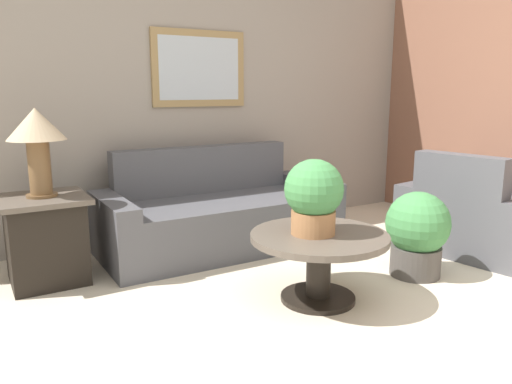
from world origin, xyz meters
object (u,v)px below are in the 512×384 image
(coffee_table, at_px, (319,252))
(side_table, at_px, (46,239))
(potted_plant_on_table, at_px, (314,195))
(couch_main, at_px, (219,216))
(table_lamp, at_px, (37,134))
(potted_plant_floor, at_px, (417,232))
(armchair, at_px, (480,218))

(coffee_table, distance_m, side_table, 1.87)
(potted_plant_on_table, bearing_deg, side_table, 139.25)
(couch_main, distance_m, table_lamp, 1.57)
(couch_main, height_order, potted_plant_floor, couch_main)
(couch_main, height_order, armchair, same)
(side_table, bearing_deg, couch_main, 3.73)
(coffee_table, bearing_deg, side_table, 139.48)
(couch_main, xyz_separation_m, potted_plant_floor, (0.92, -1.31, 0.05))
(couch_main, distance_m, armchair, 2.18)
(couch_main, bearing_deg, side_table, -176.27)
(table_lamp, bearing_deg, couch_main, 3.73)
(coffee_table, xyz_separation_m, table_lamp, (-1.42, 1.21, 0.71))
(side_table, height_order, table_lamp, table_lamp)
(couch_main, bearing_deg, armchair, -32.01)
(table_lamp, bearing_deg, armchair, -18.32)
(side_table, bearing_deg, potted_plant_on_table, -40.75)
(potted_plant_on_table, bearing_deg, potted_plant_floor, -1.93)
(couch_main, xyz_separation_m, coffee_table, (0.05, -1.30, 0.05))
(potted_plant_floor, bearing_deg, coffee_table, 179.33)
(armchair, bearing_deg, potted_plant_on_table, 84.93)
(side_table, relative_size, table_lamp, 1.02)
(coffee_table, height_order, table_lamp, table_lamp)
(armchair, relative_size, potted_plant_floor, 2.00)
(table_lamp, relative_size, potted_plant_on_table, 1.27)
(coffee_table, bearing_deg, table_lamp, 139.48)
(armchair, relative_size, coffee_table, 1.42)
(coffee_table, bearing_deg, potted_plant_on_table, 150.19)
(coffee_table, bearing_deg, potted_plant_floor, -0.67)
(couch_main, bearing_deg, table_lamp, -176.27)
(armchair, xyz_separation_m, potted_plant_on_table, (-1.83, -0.13, 0.42))
(potted_plant_floor, bearing_deg, armchair, 9.57)
(table_lamp, bearing_deg, potted_plant_floor, -28.11)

